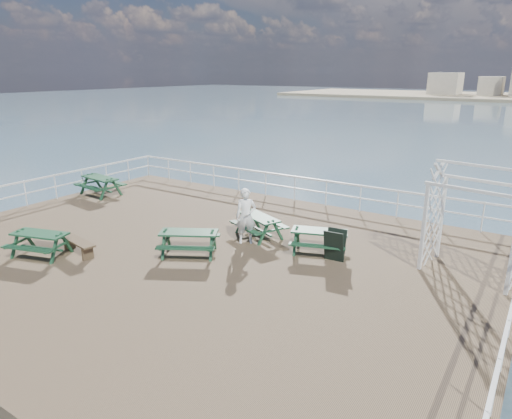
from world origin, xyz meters
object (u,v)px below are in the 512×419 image
Objects in this scene: picnic_table_a at (100,182)px; picnic_table_d at (40,239)px; flat_bench_near at (78,244)px; picnic_table_c at (319,236)px; picnic_table_e at (189,238)px; trellis_arbor at (475,227)px; person at (246,216)px; picnic_table_b at (259,222)px.

picnic_table_a is 1.04× the size of picnic_table_d.
picnic_table_d is 1.23× the size of flat_bench_near.
picnic_table_c is (11.25, -0.81, -0.07)m from picnic_table_a.
trellis_arbor is (7.39, 3.17, 0.82)m from picnic_table_e.
flat_bench_near is 5.24m from person.
picnic_table_e is 8.08m from trellis_arbor.
picnic_table_b is at bearing 50.75° from person.
picnic_table_e is at bearing 17.07° from picnic_table_d.
person is (-2.35, -0.55, 0.38)m from picnic_table_c.
picnic_table_e is (-3.24, -2.32, 0.01)m from picnic_table_c.
picnic_table_a is at bearing -170.01° from trellis_arbor.
picnic_table_a is 9.01m from person.
person is (0.89, 1.77, 0.37)m from picnic_table_e.
picnic_table_e is at bearing -163.59° from picnic_table_c.
person reaches higher than picnic_table_e.
picnic_table_e is at bearing -153.84° from person.
picnic_table_e reaches higher than picnic_table_c.
person reaches higher than picnic_table_b.
picnic_table_a is 11.28m from picnic_table_c.
trellis_arbor reaches higher than person.
person is at bearing 54.75° from flat_bench_near.
picnic_table_c is (2.32, -0.19, 0.00)m from picnic_table_b.
picnic_table_e is (3.71, 2.51, 0.01)m from picnic_table_d.
flat_bench_near is at bearing -106.70° from picnic_table_b.
flat_bench_near is (5.16, -4.98, -0.25)m from picnic_table_a.
picnic_table_a is 7.10m from picnic_table_d.
picnic_table_e reaches higher than picnic_table_b.
trellis_arbor is 6.66m from person.
flat_bench_near is 0.90× the size of person.
picnic_table_d is at bearing -174.30° from person.
picnic_table_c is 1.01× the size of picnic_table_d.
picnic_table_b is 1.28× the size of flat_bench_near.
picnic_table_d is 0.66× the size of trellis_arbor.
picnic_table_d is 12.50m from trellis_arbor.
picnic_table_a is 0.68× the size of trellis_arbor.
picnic_table_c is 1.25× the size of flat_bench_near.
trellis_arbor is (11.10, 5.68, 0.84)m from picnic_table_d.
picnic_table_b is at bearing -164.34° from trellis_arbor.
trellis_arbor reaches higher than picnic_table_a.
picnic_table_e is at bearing -146.94° from trellis_arbor.
picnic_table_e is 3.41m from flat_bench_near.
picnic_table_a is at bearing 110.28° from picnic_table_d.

